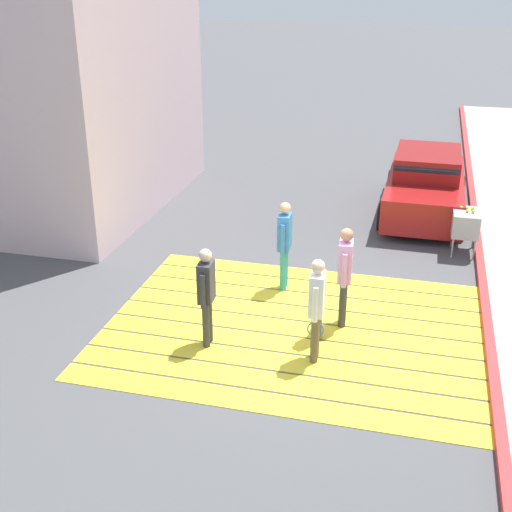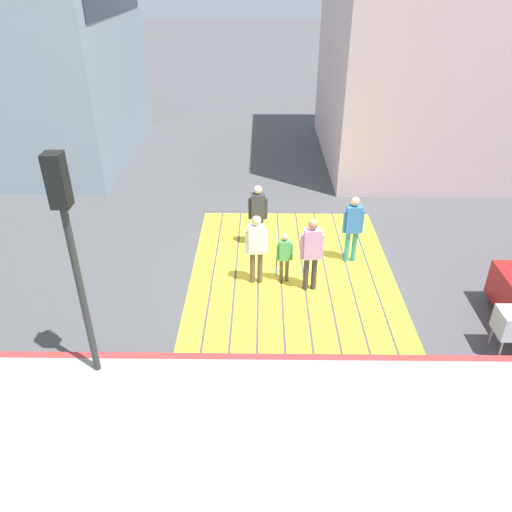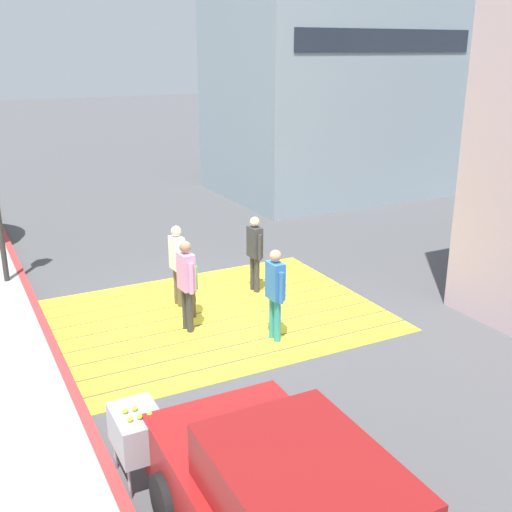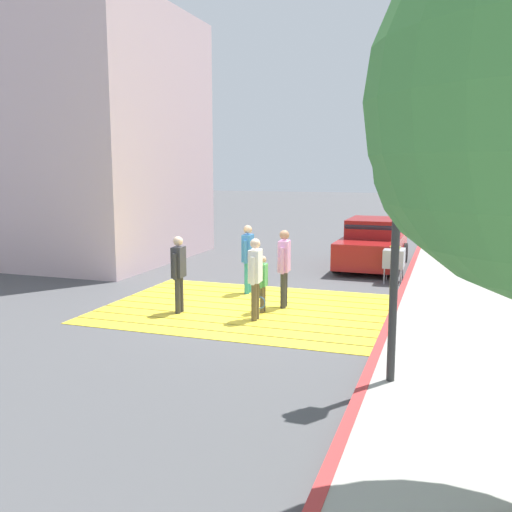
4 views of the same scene
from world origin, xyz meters
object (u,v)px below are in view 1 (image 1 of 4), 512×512
(pedestrian_teen_behind, at_px, (206,290))
(pedestrian_child_with_racket, at_px, (320,301))
(pedestrian_adult_lead, at_px, (285,239))
(pedestrian_adult_trailing, at_px, (317,303))
(car_parked_near_curb, at_px, (425,186))
(tennis_ball_cart, at_px, (466,223))
(pedestrian_adult_side, at_px, (345,270))

(pedestrian_teen_behind, xyz_separation_m, pedestrian_child_with_racket, (-1.74, -0.62, -0.28))
(pedestrian_teen_behind, height_order, pedestrian_child_with_racket, pedestrian_teen_behind)
(pedestrian_adult_lead, xyz_separation_m, pedestrian_teen_behind, (0.78, 2.33, -0.03))
(pedestrian_adult_trailing, relative_size, pedestrian_teen_behind, 1.02)
(car_parked_near_curb, distance_m, pedestrian_adult_lead, 5.55)
(car_parked_near_curb, bearing_deg, pedestrian_adult_trailing, 78.48)
(tennis_ball_cart, distance_m, pedestrian_adult_side, 4.33)
(pedestrian_adult_trailing, height_order, pedestrian_child_with_racket, pedestrian_adult_trailing)
(pedestrian_adult_lead, height_order, pedestrian_teen_behind, pedestrian_adult_lead)
(pedestrian_child_with_racket, bearing_deg, pedestrian_adult_side, -118.77)
(pedestrian_adult_side, relative_size, pedestrian_teen_behind, 1.05)
(tennis_ball_cart, xyz_separation_m, pedestrian_adult_side, (2.11, 3.76, 0.35))
(pedestrian_adult_trailing, xyz_separation_m, pedestrian_child_with_racket, (0.05, -0.64, -0.30))
(tennis_ball_cart, xyz_separation_m, pedestrian_adult_trailing, (2.39, 4.99, 0.32))
(tennis_ball_cart, xyz_separation_m, pedestrian_adult_lead, (3.40, 2.64, 0.33))
(pedestrian_adult_side, relative_size, pedestrian_child_with_racket, 1.41)
(tennis_ball_cart, relative_size, pedestrian_teen_behind, 0.59)
(car_parked_near_curb, height_order, pedestrian_child_with_racket, car_parked_near_curb)
(pedestrian_adult_trailing, bearing_deg, car_parked_near_curb, -101.52)
(tennis_ball_cart, height_order, pedestrian_child_with_racket, pedestrian_child_with_racket)
(pedestrian_child_with_racket, bearing_deg, tennis_ball_cart, -119.26)
(pedestrian_child_with_racket, bearing_deg, pedestrian_teen_behind, 19.69)
(pedestrian_adult_trailing, height_order, pedestrian_adult_side, pedestrian_adult_side)
(pedestrian_teen_behind, bearing_deg, pedestrian_adult_lead, -108.52)
(pedestrian_adult_lead, bearing_deg, pedestrian_adult_trailing, 113.22)
(pedestrian_adult_side, height_order, pedestrian_teen_behind, pedestrian_adult_side)
(pedestrian_adult_lead, distance_m, pedestrian_adult_trailing, 2.56)
(tennis_ball_cart, bearing_deg, pedestrian_adult_side, 60.67)
(pedestrian_adult_lead, relative_size, pedestrian_adult_trailing, 1.01)
(pedestrian_adult_lead, bearing_deg, car_parked_near_curb, -116.79)
(pedestrian_adult_side, bearing_deg, pedestrian_teen_behind, 30.40)
(tennis_ball_cart, distance_m, pedestrian_adult_trailing, 5.54)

